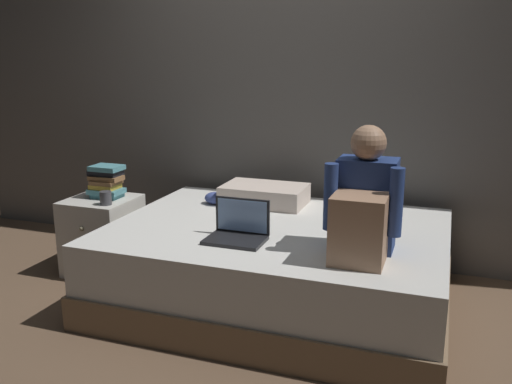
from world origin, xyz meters
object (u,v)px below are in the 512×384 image
at_px(laptop, 238,230).
at_px(clothes_pile, 222,197).
at_px(book_stack, 106,181).
at_px(nightstand, 103,235).
at_px(person_sitting, 364,207).
at_px(bed, 277,265).
at_px(mug, 106,198).
at_px(pillow, 265,195).

bearing_deg(laptop, clothes_pile, 119.52).
xyz_separation_m(laptop, book_stack, (-1.15, 0.43, 0.09)).
bearing_deg(nightstand, person_sitting, -11.56).
distance_m(bed, mug, 1.22).
bearing_deg(bed, person_sitting, -29.04).
height_order(laptop, pillow, laptop).
bearing_deg(laptop, person_sitting, 0.70).
relative_size(nightstand, clothes_pile, 2.29).
distance_m(mug, clothes_pile, 0.78).
bearing_deg(pillow, laptop, -82.07).
height_order(nightstand, pillow, pillow).
relative_size(nightstand, mug, 5.88).
relative_size(book_stack, mug, 2.60).
xyz_separation_m(bed, laptop, (-0.13, -0.31, 0.31)).
distance_m(laptop, book_stack, 1.23).
relative_size(laptop, mug, 3.56).
xyz_separation_m(bed, nightstand, (-1.30, 0.07, 0.02)).
distance_m(book_stack, mug, 0.21).
xyz_separation_m(nightstand, person_sitting, (1.85, -0.38, 0.48)).
height_order(book_stack, mug, book_stack).
bearing_deg(bed, clothes_pile, 144.61).
bearing_deg(mug, pillow, 27.96).
distance_m(nightstand, laptop, 1.27).
height_order(person_sitting, pillow, person_sitting).
xyz_separation_m(laptop, clothes_pile, (-0.38, 0.68, -0.01)).
bearing_deg(nightstand, mug, -42.69).
relative_size(bed, book_stack, 8.54).
bearing_deg(bed, pillow, 117.57).
height_order(bed, laptop, laptop).
xyz_separation_m(laptop, mug, (-1.04, 0.27, 0.03)).
relative_size(nightstand, laptop, 1.65).
distance_m(bed, nightstand, 1.30).
distance_m(person_sitting, book_stack, 1.87).
height_order(bed, mug, mug).
xyz_separation_m(nightstand, pillow, (1.07, 0.38, 0.29)).
relative_size(bed, mug, 22.22).
bearing_deg(pillow, book_stack, -162.24).
xyz_separation_m(nightstand, book_stack, (0.03, 0.04, 0.38)).
bearing_deg(pillow, person_sitting, -43.91).
xyz_separation_m(person_sitting, clothes_pile, (-1.06, 0.67, -0.21)).
distance_m(person_sitting, laptop, 0.71).
relative_size(book_stack, clothes_pile, 1.01).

